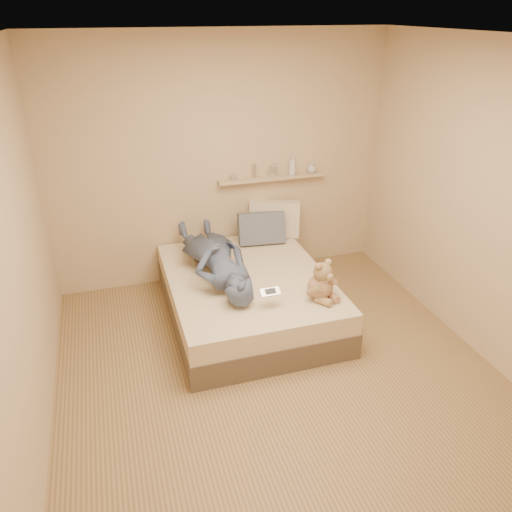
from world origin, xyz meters
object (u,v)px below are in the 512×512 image
object	(u,v)px
bed	(248,296)
game_console	(270,292)
pillow_grey	(261,228)
teddy_bear	(322,283)
wall_shelf	(272,178)
dark_plush	(201,251)
person	(215,257)
pillow_cream	(274,219)

from	to	relation	value
bed	game_console	size ratio (longest dim) A/B	11.10
game_console	pillow_grey	size ratio (longest dim) A/B	0.34
teddy_bear	wall_shelf	distance (m)	1.58
dark_plush	pillow_grey	world-z (taller)	pillow_grey
teddy_bear	person	size ratio (longest dim) A/B	0.26
bed	teddy_bear	distance (m)	0.86
dark_plush	pillow_cream	distance (m)	1.01
pillow_grey	person	bearing A→B (deg)	-139.15
pillow_cream	pillow_grey	world-z (taller)	pillow_cream
game_console	bed	bearing A→B (deg)	93.08
pillow_grey	wall_shelf	world-z (taller)	wall_shelf
game_console	dark_plush	world-z (taller)	dark_plush
dark_plush	pillow_cream	xyz separation A→B (m)	(0.92, 0.40, 0.08)
bed	person	xyz separation A→B (m)	(-0.28, 0.14, 0.40)
bed	person	bearing A→B (deg)	154.09
game_console	teddy_bear	xyz separation A→B (m)	(0.48, 0.00, 0.00)
teddy_bear	dark_plush	bearing A→B (deg)	130.52
person	bed	bearing A→B (deg)	148.71
pillow_grey	person	xyz separation A→B (m)	(-0.64, -0.55, 0.01)
bed	pillow_cream	distance (m)	1.09
pillow_cream	bed	bearing A→B (deg)	-123.93
pillow_cream	person	bearing A→B (deg)	-140.37
dark_plush	person	size ratio (longest dim) A/B	0.18
wall_shelf	teddy_bear	bearing A→B (deg)	-91.63
wall_shelf	pillow_cream	bearing A→B (deg)	-83.88
bed	teddy_bear	xyz separation A→B (m)	(0.51, -0.59, 0.38)
bed	person	size ratio (longest dim) A/B	1.28
game_console	pillow_grey	bearing A→B (deg)	75.54
bed	teddy_bear	world-z (taller)	teddy_bear
game_console	dark_plush	size ratio (longest dim) A/B	0.64
wall_shelf	person	bearing A→B (deg)	-137.02
bed	pillow_cream	bearing A→B (deg)	56.07
teddy_bear	dark_plush	distance (m)	1.34
teddy_bear	pillow_cream	size ratio (longest dim) A/B	0.69
pillow_cream	pillow_grey	distance (m)	0.24
bed	wall_shelf	world-z (taller)	wall_shelf
bed	person	world-z (taller)	person
dark_plush	pillow_cream	size ratio (longest dim) A/B	0.49
dark_plush	person	world-z (taller)	person
person	wall_shelf	bearing A→B (deg)	-142.40
person	wall_shelf	world-z (taller)	wall_shelf
pillow_cream	person	xyz separation A→B (m)	(-0.84, -0.69, -0.02)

